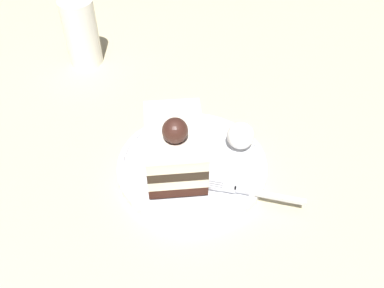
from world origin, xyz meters
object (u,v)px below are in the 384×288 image
(cake_slice, at_px, (175,146))
(fork, at_px, (250,192))
(dessert_plate, at_px, (192,165))
(drink_glass_far, at_px, (82,36))
(whipped_cream_dollop, at_px, (241,135))

(cake_slice, xyz_separation_m, fork, (-0.10, 0.02, -0.03))
(dessert_plate, distance_m, drink_glass_far, 0.32)
(dessert_plate, height_order, drink_glass_far, drink_glass_far)
(cake_slice, bearing_deg, dessert_plate, -150.64)
(whipped_cream_dollop, xyz_separation_m, drink_glass_far, (0.30, -0.15, 0.01))
(fork, xyz_separation_m, drink_glass_far, (0.33, -0.23, 0.03))
(whipped_cream_dollop, xyz_separation_m, fork, (-0.03, 0.08, -0.02))
(fork, distance_m, drink_glass_far, 0.40)
(whipped_cream_dollop, relative_size, drink_glass_far, 0.33)
(dessert_plate, bearing_deg, drink_glass_far, -38.86)
(dessert_plate, height_order, fork, fork)
(dessert_plate, bearing_deg, cake_slice, 29.36)
(fork, relative_size, drink_glass_far, 1.11)
(fork, bearing_deg, cake_slice, -13.05)
(fork, bearing_deg, dessert_plate, -22.58)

